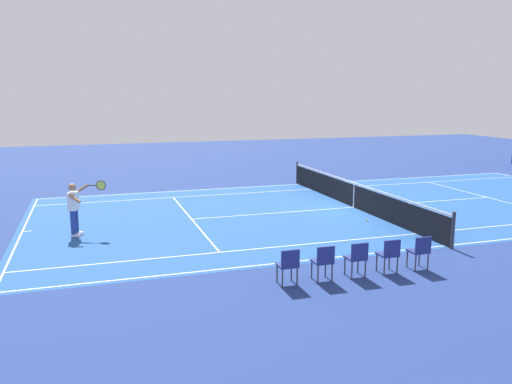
# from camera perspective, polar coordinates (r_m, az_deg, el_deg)

# --- Properties ---
(ground_plane) EXTENTS (60.00, 60.00, 0.00)m
(ground_plane) POSITION_cam_1_polar(r_m,az_deg,el_deg) (20.61, 10.67, -1.66)
(ground_plane) COLOR navy
(court_slab) EXTENTS (24.20, 11.40, 0.00)m
(court_slab) POSITION_cam_1_polar(r_m,az_deg,el_deg) (20.61, 10.67, -1.66)
(court_slab) COLOR #1E4C93
(court_slab) RESTS_ON ground_plane
(court_line_markings) EXTENTS (23.85, 11.05, 0.01)m
(court_line_markings) POSITION_cam_1_polar(r_m,az_deg,el_deg) (20.61, 10.67, -1.65)
(court_line_markings) COLOR white
(court_line_markings) RESTS_ON ground_plane
(tennis_net) EXTENTS (0.10, 11.70, 1.08)m
(tennis_net) POSITION_cam_1_polar(r_m,az_deg,el_deg) (20.51, 10.72, -0.32)
(tennis_net) COLOR #2D2D33
(tennis_net) RESTS_ON ground_plane
(tennis_player_near) EXTENTS (1.18, 0.74, 1.70)m
(tennis_player_near) POSITION_cam_1_polar(r_m,az_deg,el_deg) (16.99, -19.28, -1.51)
(tennis_player_near) COLOR navy
(tennis_player_near) RESTS_ON ground_plane
(tennis_ball) EXTENTS (0.07, 0.07, 0.07)m
(tennis_ball) POSITION_cam_1_polar(r_m,az_deg,el_deg) (18.45, 12.11, -3.06)
(tennis_ball) COLOR #CCE01E
(tennis_ball) RESTS_ON ground_plane
(spectator_chair_0) EXTENTS (0.44, 0.44, 0.88)m
(spectator_chair_0) POSITION_cam_1_polar(r_m,az_deg,el_deg) (13.66, 17.57, -6.07)
(spectator_chair_0) COLOR #38383D
(spectator_chair_0) RESTS_ON ground_plane
(spectator_chair_1) EXTENTS (0.44, 0.44, 0.88)m
(spectator_chair_1) POSITION_cam_1_polar(r_m,az_deg,el_deg) (13.18, 14.42, -6.51)
(spectator_chair_1) COLOR #38383D
(spectator_chair_1) RESTS_ON ground_plane
(spectator_chair_2) EXTENTS (0.44, 0.44, 0.88)m
(spectator_chair_2) POSITION_cam_1_polar(r_m,az_deg,el_deg) (12.75, 11.04, -6.96)
(spectator_chair_2) COLOR #38383D
(spectator_chair_2) RESTS_ON ground_plane
(spectator_chair_3) EXTENTS (0.44, 0.44, 0.88)m
(spectator_chair_3) POSITION_cam_1_polar(r_m,az_deg,el_deg) (12.36, 7.42, -7.42)
(spectator_chair_3) COLOR #38383D
(spectator_chair_3) RESTS_ON ground_plane
(spectator_chair_4) EXTENTS (0.44, 0.44, 0.88)m
(spectator_chair_4) POSITION_cam_1_polar(r_m,az_deg,el_deg) (12.02, 3.58, -7.87)
(spectator_chair_4) COLOR #38383D
(spectator_chair_4) RESTS_ON ground_plane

